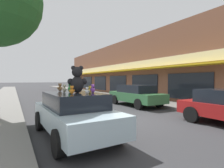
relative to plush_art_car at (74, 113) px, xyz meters
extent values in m
plane|color=#333335|center=(2.91, 0.78, -0.79)|extent=(260.00, 260.00, 0.00)
cube|color=slate|center=(8.38, 0.78, -0.72)|extent=(2.48, 90.00, 0.14)
cube|color=brown|center=(15.57, 10.40, 2.47)|extent=(11.89, 40.45, 6.52)
cube|color=gold|center=(9.08, 10.40, 2.14)|extent=(1.09, 33.97, 0.12)
cube|color=beige|center=(9.57, 10.40, 2.69)|extent=(0.08, 32.36, 0.70)
cube|color=black|center=(9.58, 2.81, 0.61)|extent=(0.06, 3.84, 2.00)
cube|color=black|center=(9.58, 7.87, 0.61)|extent=(0.06, 3.84, 2.00)
cube|color=black|center=(9.58, 12.93, 0.61)|extent=(0.06, 3.84, 2.00)
cube|color=black|center=(9.58, 17.98, 0.61)|extent=(0.06, 3.84, 2.00)
cube|color=black|center=(9.58, 23.04, 0.61)|extent=(0.06, 3.84, 2.00)
cube|color=black|center=(9.58, 28.09, 0.61)|extent=(0.06, 3.84, 2.00)
cube|color=#ADC6D1|center=(0.00, 0.00, -0.12)|extent=(1.92, 4.42, 0.62)
cube|color=black|center=(0.00, 0.00, 0.43)|extent=(1.64, 2.45, 0.48)
cylinder|color=black|center=(-0.91, 1.32, -0.44)|extent=(0.22, 0.71, 0.70)
cylinder|color=black|center=(0.82, 1.38, -0.44)|extent=(0.22, 0.71, 0.70)
cylinder|color=black|center=(-0.82, -1.38, -0.44)|extent=(0.22, 0.71, 0.70)
cylinder|color=black|center=(0.91, -1.32, -0.44)|extent=(0.22, 0.71, 0.70)
ellipsoid|color=black|center=(0.11, -0.04, 0.95)|extent=(0.54, 0.50, 0.56)
sphere|color=black|center=(0.11, -0.04, 1.36)|extent=(0.46, 0.46, 0.35)
sphere|color=black|center=(0.23, -0.09, 1.50)|extent=(0.19, 0.19, 0.15)
sphere|color=black|center=(0.00, 0.01, 1.50)|extent=(0.19, 0.19, 0.15)
sphere|color=#3A3A3D|center=(0.17, 0.10, 1.34)|extent=(0.18, 0.18, 0.13)
sphere|color=black|center=(0.33, -0.10, 1.05)|extent=(0.27, 0.27, 0.21)
sphere|color=black|center=(-0.08, 0.08, 1.05)|extent=(0.27, 0.27, 0.21)
ellipsoid|color=green|center=(-0.05, 0.21, 0.78)|extent=(0.20, 0.21, 0.21)
sphere|color=green|center=(-0.05, 0.21, 0.93)|extent=(0.18, 0.18, 0.14)
sphere|color=green|center=(-0.03, 0.17, 0.99)|extent=(0.08, 0.08, 0.06)
sphere|color=green|center=(-0.07, 0.26, 0.99)|extent=(0.08, 0.08, 0.06)
sphere|color=#5ADA6D|center=(0.00, 0.24, 0.92)|extent=(0.07, 0.07, 0.05)
sphere|color=green|center=(0.00, 0.14, 0.81)|extent=(0.10, 0.10, 0.08)
sphere|color=green|center=(-0.08, 0.29, 0.81)|extent=(0.10, 0.10, 0.08)
ellipsoid|color=olive|center=(-0.20, 1.05, 0.76)|extent=(0.17, 0.15, 0.19)
sphere|color=olive|center=(-0.20, 1.05, 0.90)|extent=(0.14, 0.14, 0.12)
sphere|color=olive|center=(-0.16, 1.06, 0.95)|extent=(0.06, 0.06, 0.05)
sphere|color=olive|center=(-0.24, 1.05, 0.95)|extent=(0.06, 0.06, 0.05)
sphere|color=tan|center=(-0.21, 1.10, 0.89)|extent=(0.05, 0.05, 0.05)
sphere|color=olive|center=(-0.13, 1.08, 0.80)|extent=(0.08, 0.08, 0.07)
sphere|color=olive|center=(-0.28, 1.05, 0.80)|extent=(0.08, 0.08, 0.07)
ellipsoid|color=purple|center=(0.53, -0.37, 0.76)|extent=(0.17, 0.15, 0.18)
sphere|color=purple|center=(0.53, -0.37, 0.89)|extent=(0.14, 0.14, 0.11)
sphere|color=purple|center=(0.57, -0.35, 0.93)|extent=(0.06, 0.06, 0.05)
sphere|color=purple|center=(0.50, -0.38, 0.93)|extent=(0.06, 0.06, 0.05)
sphere|color=#BA67ED|center=(0.52, -0.32, 0.88)|extent=(0.05, 0.05, 0.04)
sphere|color=purple|center=(0.60, -0.33, 0.79)|extent=(0.08, 0.08, 0.07)
sphere|color=purple|center=(0.46, -0.38, 0.79)|extent=(0.08, 0.08, 0.07)
ellipsoid|color=white|center=(0.21, -0.68, 0.74)|extent=(0.13, 0.13, 0.13)
sphere|color=white|center=(0.21, -0.68, 0.83)|extent=(0.12, 0.12, 0.09)
sphere|color=white|center=(0.23, -0.70, 0.87)|extent=(0.05, 0.05, 0.04)
sphere|color=white|center=(0.19, -0.66, 0.87)|extent=(0.05, 0.05, 0.04)
sphere|color=white|center=(0.24, -0.66, 0.83)|extent=(0.05, 0.05, 0.03)
sphere|color=white|center=(0.26, -0.71, 0.76)|extent=(0.07, 0.07, 0.05)
sphere|color=white|center=(0.18, -0.64, 0.76)|extent=(0.07, 0.07, 0.05)
ellipsoid|color=beige|center=(-0.23, 0.30, 0.76)|extent=(0.16, 0.17, 0.18)
sphere|color=beige|center=(-0.23, 0.30, 0.89)|extent=(0.15, 0.15, 0.11)
sphere|color=beige|center=(-0.21, 0.33, 0.93)|extent=(0.06, 0.06, 0.05)
sphere|color=beige|center=(-0.25, 0.26, 0.93)|extent=(0.06, 0.06, 0.05)
sphere|color=white|center=(-0.27, 0.32, 0.88)|extent=(0.06, 0.06, 0.04)
sphere|color=beige|center=(-0.21, 0.36, 0.79)|extent=(0.09, 0.09, 0.06)
sphere|color=beige|center=(-0.27, 0.24, 0.79)|extent=(0.09, 0.09, 0.06)
ellipsoid|color=yellow|center=(0.51, -0.17, 0.74)|extent=(0.14, 0.14, 0.14)
sphere|color=yellow|center=(0.51, -0.17, 0.85)|extent=(0.13, 0.13, 0.09)
sphere|color=yellow|center=(0.54, -0.15, 0.88)|extent=(0.05, 0.05, 0.04)
sphere|color=yellow|center=(0.48, -0.19, 0.88)|extent=(0.05, 0.05, 0.04)
sphere|color=#FFFF4D|center=(0.49, -0.14, 0.84)|extent=(0.05, 0.05, 0.03)
sphere|color=yellow|center=(0.55, -0.13, 0.77)|extent=(0.07, 0.07, 0.05)
sphere|color=yellow|center=(0.46, -0.20, 0.77)|extent=(0.07, 0.07, 0.05)
ellipsoid|color=orange|center=(-0.20, -0.47, 0.75)|extent=(0.16, 0.15, 0.16)
sphere|color=orange|center=(-0.20, -0.47, 0.86)|extent=(0.14, 0.14, 0.10)
sphere|color=orange|center=(-0.17, -0.49, 0.90)|extent=(0.06, 0.06, 0.04)
sphere|color=orange|center=(-0.23, -0.45, 0.90)|extent=(0.06, 0.06, 0.04)
sphere|color=#FFBA41|center=(-0.18, -0.43, 0.86)|extent=(0.05, 0.05, 0.04)
sphere|color=orange|center=(-0.14, -0.49, 0.78)|extent=(0.08, 0.08, 0.06)
sphere|color=orange|center=(-0.25, -0.43, 0.78)|extent=(0.08, 0.08, 0.06)
cylinder|color=black|center=(5.11, -0.71, -0.44)|extent=(0.20, 0.70, 0.70)
cylinder|color=black|center=(6.90, -0.71, -0.44)|extent=(0.20, 0.70, 0.70)
cube|color=#336B3D|center=(6.00, 4.50, -0.13)|extent=(1.82, 4.68, 0.62)
cube|color=black|center=(6.00, 4.50, 0.46)|extent=(1.60, 2.67, 0.54)
cylinder|color=black|center=(5.11, 5.95, -0.44)|extent=(0.20, 0.70, 0.70)
cylinder|color=black|center=(6.90, 5.95, -0.44)|extent=(0.20, 0.70, 0.70)
cylinder|color=black|center=(5.11, 3.05, -0.44)|extent=(0.20, 0.70, 0.70)
cylinder|color=black|center=(6.90, 3.05, -0.44)|extent=(0.20, 0.70, 0.70)
camera|label=1|loc=(-1.75, -5.67, 1.10)|focal=28.00mm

